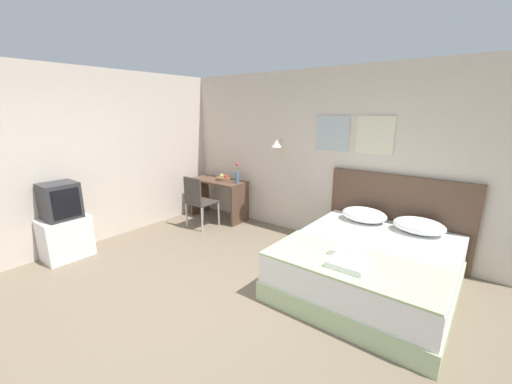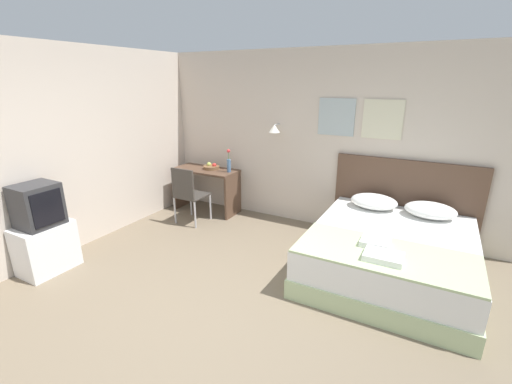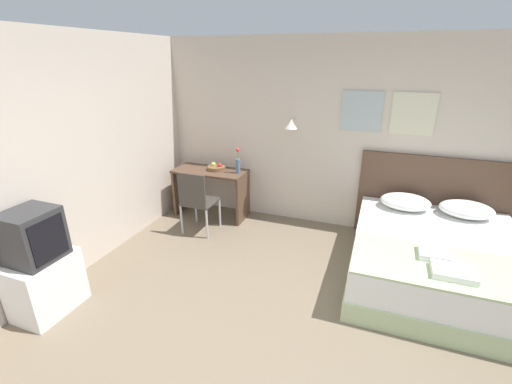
# 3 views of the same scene
# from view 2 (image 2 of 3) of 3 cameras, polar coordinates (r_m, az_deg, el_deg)

# --- Properties ---
(ground_plane) EXTENTS (24.00, 24.00, 0.00)m
(ground_plane) POSITION_cam_2_polar(r_m,az_deg,el_deg) (3.45, -9.49, -21.82)
(ground_plane) COLOR #756651
(wall_back) EXTENTS (5.77, 0.31, 2.65)m
(wall_back) POSITION_cam_2_polar(r_m,az_deg,el_deg) (5.31, 9.47, 8.46)
(wall_back) COLOR beige
(wall_back) RESTS_ON ground_plane
(wall_left) EXTENTS (0.06, 5.89, 2.65)m
(wall_left) POSITION_cam_2_polar(r_m,az_deg,el_deg) (4.74, -35.84, 4.05)
(wall_left) COLOR beige
(wall_left) RESTS_ON ground_plane
(bed) EXTENTS (1.78, 2.00, 0.54)m
(bed) POSITION_cam_2_polar(r_m,az_deg,el_deg) (4.33, 21.34, -9.70)
(bed) COLOR #B2C693
(bed) RESTS_ON ground_plane
(headboard) EXTENTS (1.90, 0.06, 1.19)m
(headboard) POSITION_cam_2_polar(r_m,az_deg,el_deg) (5.16, 23.34, -1.54)
(headboard) COLOR brown
(headboard) RESTS_ON ground_plane
(pillow_left) EXTENTS (0.61, 0.44, 0.19)m
(pillow_left) POSITION_cam_2_polar(r_m,az_deg,el_deg) (4.90, 19.05, -1.50)
(pillow_left) COLOR white
(pillow_left) RESTS_ON bed
(pillow_right) EXTENTS (0.61, 0.44, 0.19)m
(pillow_right) POSITION_cam_2_polar(r_m,az_deg,el_deg) (4.85, 27.06, -2.72)
(pillow_right) COLOR white
(pillow_right) RESTS_ON bed
(throw_blanket) EXTENTS (1.72, 0.80, 0.02)m
(throw_blanket) POSITION_cam_2_polar(r_m,az_deg,el_deg) (3.68, 20.59, -9.63)
(throw_blanket) COLOR #B2C693
(throw_blanket) RESTS_ON bed
(folded_towel_near_foot) EXTENTS (0.29, 0.27, 0.06)m
(folded_towel_near_foot) POSITION_cam_2_polar(r_m,az_deg,el_deg) (3.80, 19.29, -7.88)
(folded_towel_near_foot) COLOR white
(folded_towel_near_foot) RESTS_ON throw_blanket
(folded_towel_mid_bed) EXTENTS (0.36, 0.26, 0.06)m
(folded_towel_mid_bed) POSITION_cam_2_polar(r_m,az_deg,el_deg) (3.54, 20.47, -10.02)
(folded_towel_mid_bed) COLOR white
(folded_towel_mid_bed) RESTS_ON throw_blanket
(desk) EXTENTS (1.12, 0.51, 0.75)m
(desk) POSITION_cam_2_polar(r_m,az_deg,el_deg) (5.98, -8.28, 1.64)
(desk) COLOR brown
(desk) RESTS_ON ground_plane
(desk_chair) EXTENTS (0.44, 0.44, 0.93)m
(desk_chair) POSITION_cam_2_polar(r_m,az_deg,el_deg) (5.46, -11.34, 0.08)
(desk_chair) COLOR #3D3833
(desk_chair) RESTS_ON ground_plane
(fruit_bowl) EXTENTS (0.27, 0.27, 0.11)m
(fruit_bowl) POSITION_cam_2_polar(r_m,az_deg,el_deg) (5.91, -7.45, 4.17)
(fruit_bowl) COLOR brown
(fruit_bowl) RESTS_ON desk
(flower_vase) EXTENTS (0.06, 0.06, 0.38)m
(flower_vase) POSITION_cam_2_polar(r_m,az_deg,el_deg) (5.65, -4.56, 4.81)
(flower_vase) COLOR #4C7099
(flower_vase) RESTS_ON desk
(tv_stand) EXTENTS (0.42, 0.60, 0.59)m
(tv_stand) POSITION_cam_2_polar(r_m,az_deg,el_deg) (4.84, -31.63, -7.93)
(tv_stand) COLOR white
(tv_stand) RESTS_ON ground_plane
(television) EXTENTS (0.41, 0.43, 0.50)m
(television) POSITION_cam_2_polar(r_m,az_deg,el_deg) (4.65, -32.70, -1.88)
(television) COLOR #2D2D30
(television) RESTS_ON tv_stand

